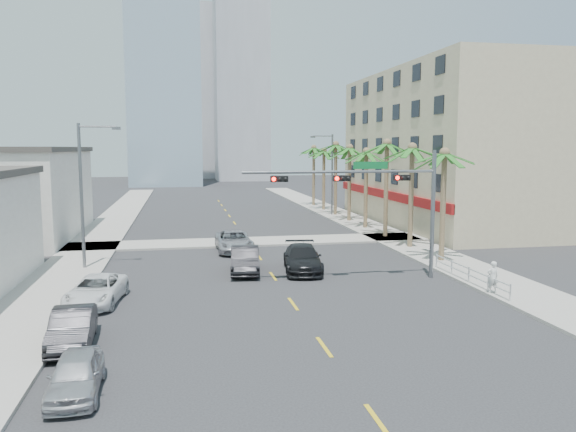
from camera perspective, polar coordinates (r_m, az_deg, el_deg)
The scene contains 28 objects.
ground at distance 23.74m, azimuth 2.46°, elevation -11.53°, with size 260.00×260.00×0.00m, color #262628.
sidewalk_right at distance 45.91m, azimuth 11.35°, elevation -2.53°, with size 4.00×120.00×0.15m, color gray.
sidewalk_left at distance 43.10m, azimuth -19.76°, elevation -3.41°, with size 4.00×120.00×0.15m, color gray.
sidewalk_cross at distance 44.84m, azimuth -4.01°, elevation -2.63°, with size 80.00×4.00×0.15m, color gray.
building_right at distance 58.60m, azimuth 16.94°, elevation 6.62°, with size 15.25×28.00×15.00m.
building_left_far at distance 52.06m, azimuth -26.74°, elevation 1.88°, with size 11.00×18.00×7.20m, color beige.
tower_far_left at distance 118.10m, azimuth -12.49°, elevation 14.80°, with size 14.00×14.00×48.00m, color #99B2C6.
tower_far_right at distance 134.56m, azimuth -4.81°, elevation 16.54°, with size 12.00×12.00×60.00m, color #ADADB2.
tower_far_center at distance 147.54m, azimuth -10.15°, elevation 12.08°, with size 16.00×16.00×42.00m, color #ADADB2.
traffic_signal_mast at distance 31.91m, azimuth 9.36°, elevation 2.44°, with size 11.12×0.54×7.20m.
palm_tree_0 at distance 37.85m, azimuth 15.63°, elevation 6.03°, with size 4.80×4.80×7.80m.
palm_tree_1 at distance 42.57m, azimuth 12.52°, elevation 6.66°, with size 4.80×4.80×8.16m.
palm_tree_2 at distance 47.39m, azimuth 10.03°, elevation 7.15°, with size 4.80×4.80×8.52m.
palm_tree_3 at distance 52.28m, azimuth 7.97°, elevation 6.40°, with size 4.80×4.80×7.80m.
palm_tree_4 at distance 57.23m, azimuth 6.30°, elevation 6.81°, with size 4.80×4.80×8.16m.
palm_tree_5 at distance 62.22m, azimuth 4.88°, elevation 7.16°, with size 4.80×4.80×8.52m.
palm_tree_6 at distance 67.24m, azimuth 3.67°, elevation 6.56°, with size 4.80×4.80×7.80m.
palm_tree_7 at distance 72.29m, azimuth 2.64°, elevation 6.87°, with size 4.80×4.80×8.16m.
streetlight_left at distance 36.45m, azimuth -19.96°, elevation 2.66°, with size 2.55×0.25×9.00m.
streetlight_right at distance 62.11m, azimuth 4.32°, elevation 4.65°, with size 2.55×0.25×9.00m.
guardrail at distance 32.65m, azimuth 17.90°, elevation -5.50°, with size 0.08×8.08×1.00m.
car_parked_near at distance 18.92m, azimuth -20.76°, elevation -14.85°, with size 1.50×3.72×1.27m, color silver.
car_parked_mid at distance 23.28m, azimuth -21.06°, elevation -10.55°, with size 1.49×4.28×1.41m, color black.
car_parked_far at distance 28.89m, azimuth -18.90°, elevation -7.14°, with size 2.24×4.86×1.35m, color white.
car_lane_left at distance 34.08m, azimuth -4.38°, elevation -4.47°, with size 1.67×4.78×1.57m, color black.
car_lane_center at distance 41.08m, azimuth -5.51°, elevation -2.57°, with size 2.50×5.42×1.51m, color #B9B8BD.
car_lane_right at distance 34.41m, azimuth 1.48°, elevation -4.34°, with size 2.21×5.44×1.58m, color black.
pedestrian at distance 30.57m, azimuth 20.08°, elevation -5.85°, with size 0.60×0.39×1.65m, color silver.
Camera 1 is at (-5.21, -21.91, 7.52)m, focal length 35.00 mm.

